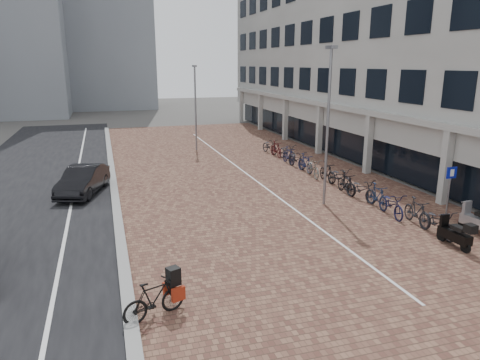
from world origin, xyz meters
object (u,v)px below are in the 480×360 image
car_dark (83,180)px  scooter_front (480,220)px  parking_sign (450,185)px  hero_bike (154,298)px  scooter_mid (455,233)px

car_dark → scooter_front: (13.94, -9.86, -0.09)m
scooter_front → parking_sign: bearing=81.0°
scooter_front → hero_bike: bearing=-177.4°
parking_sign → scooter_mid: bearing=-127.2°
car_dark → parking_sign: size_ratio=1.87×
hero_bike → parking_sign: size_ratio=0.79×
car_dark → hero_bike: size_ratio=2.36×
car_dark → parking_sign: parking_sign is taller
hero_bike → scooter_mid: bearing=-102.9°
scooter_mid → parking_sign: parking_sign is taller
scooter_front → parking_sign: parking_sign is taller
hero_bike → scooter_front: (11.94, 2.02, 0.06)m
scooter_front → scooter_mid: bearing=-166.2°
hero_bike → scooter_mid: (10.27, 1.39, -0.01)m
hero_bike → scooter_front: hero_bike is taller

